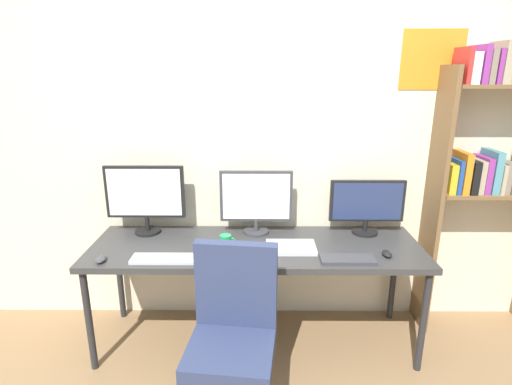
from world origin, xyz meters
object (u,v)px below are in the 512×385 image
object	(u,v)px
desk	(256,252)
laptop_closed	(291,247)
monitor_right	(367,205)
keyboard_left	(164,259)
mouse_left_side	(387,254)
mouse_right_side	(101,259)
office_chair	(233,355)
coffee_mug	(226,242)
monitor_center	(256,200)
bookshelf	(494,158)
keyboard_right	(348,259)
monitor_left	(145,196)

from	to	relation	value
desk	laptop_closed	bearing A→B (deg)	-15.08
monitor_right	keyboard_left	xyz separation A→B (m)	(-1.33, -0.44, -0.20)
desk	mouse_left_side	bearing A→B (deg)	-11.15
mouse_left_side	mouse_right_side	distance (m)	1.76
office_chair	mouse_left_side	xyz separation A→B (m)	(0.94, 0.50, 0.35)
laptop_closed	coffee_mug	distance (m)	0.42
monitor_center	mouse_left_side	size ratio (longest dim) A/B	5.25
laptop_closed	keyboard_left	bearing A→B (deg)	-168.17
office_chair	monitor_center	distance (m)	1.06
bookshelf	keyboard_right	xyz separation A→B (m)	(-1.06, -0.46, -0.54)
keyboard_left	desk	bearing A→B (deg)	22.33
laptop_closed	mouse_right_side	bearing A→B (deg)	-170.93
bookshelf	keyboard_right	distance (m)	1.27
desk	mouse_left_side	world-z (taller)	mouse_left_side
office_chair	mouse_left_side	world-z (taller)	office_chair
bookshelf	keyboard_right	size ratio (longest dim) A/B	6.14
keyboard_left	coffee_mug	bearing A→B (deg)	26.51
mouse_right_side	coffee_mug	world-z (taller)	coffee_mug
monitor_right	mouse_right_side	size ratio (longest dim) A/B	5.41
bookshelf	keyboard_right	world-z (taller)	bookshelf
monitor_right	keyboard_left	bearing A→B (deg)	-161.66
desk	keyboard_left	bearing A→B (deg)	-157.67
monitor_center	coffee_mug	size ratio (longest dim) A/B	4.76
monitor_left	coffee_mug	xyz separation A→B (m)	(0.58, -0.26, -0.23)
desk	mouse_right_side	size ratio (longest dim) A/B	22.80
mouse_right_side	laptop_closed	xyz separation A→B (m)	(1.16, 0.19, -0.00)
mouse_left_side	laptop_closed	size ratio (longest dim) A/B	0.30
monitor_center	keyboard_left	xyz separation A→B (m)	(-0.56, -0.44, -0.24)
monitor_right	monitor_center	bearing A→B (deg)	180.00
bookshelf	monitor_right	size ratio (longest dim) A/B	3.91
bookshelf	keyboard_left	distance (m)	2.29
desk	monitor_center	distance (m)	0.37
keyboard_left	mouse_left_side	world-z (taller)	mouse_left_side
keyboard_right	mouse_left_side	size ratio (longest dim) A/B	3.44
bookshelf	keyboard_left	bearing A→B (deg)	-168.06
bookshelf	coffee_mug	xyz separation A→B (m)	(-1.81, -0.28, -0.50)
bookshelf	mouse_right_side	distance (m)	2.65
bookshelf	coffee_mug	distance (m)	1.90
office_chair	monitor_right	size ratio (longest dim) A/B	1.91
mouse_right_side	laptop_closed	distance (m)	1.18
keyboard_right	mouse_right_side	world-z (taller)	mouse_right_side
mouse_left_side	laptop_closed	distance (m)	0.60
keyboard_left	mouse_right_side	bearing A→B (deg)	-176.56
keyboard_left	keyboard_right	world-z (taller)	same
office_chair	mouse_left_side	distance (m)	1.12
office_chair	coffee_mug	xyz separation A→B (m)	(-0.08, 0.62, 0.38)
mouse_left_side	monitor_right	bearing A→B (deg)	96.89
mouse_right_side	monitor_right	bearing A→B (deg)	15.20
office_chair	keyboard_right	xyz separation A→B (m)	(0.68, 0.43, 0.35)
office_chair	keyboard_left	distance (m)	0.71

